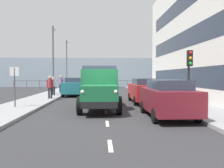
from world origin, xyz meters
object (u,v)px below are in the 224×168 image
at_px(traffic_light_near, 189,66).
at_px(pedestrian_strolling, 53,84).
at_px(lamp_post_promenade, 53,54).
at_px(car_red_kerbside_1, 144,90).
at_px(pedestrian_with_bag, 61,82).
at_px(car_maroon_kerbside_near, 167,98).
at_px(lamp_post_far, 67,60).
at_px(car_teal_oppositeside_0, 75,86).
at_px(truck_vintage_green, 100,89).
at_px(pedestrian_near_railing, 50,85).
at_px(street_sign, 15,80).

bearing_deg(traffic_light_near, pedestrian_strolling, -40.77).
distance_m(traffic_light_near, lamp_post_promenade, 13.95).
height_order(car_red_kerbside_1, pedestrian_with_bag, pedestrian_with_bag).
distance_m(car_red_kerbside_1, traffic_light_near, 3.98).
bearing_deg(car_maroon_kerbside_near, lamp_post_far, -71.12).
relative_size(car_teal_oppositeside_0, lamp_post_far, 0.64).
bearing_deg(car_maroon_kerbside_near, pedestrian_strolling, -55.42).
bearing_deg(truck_vintage_green, pedestrian_with_bag, -70.49).
xyz_separation_m(lamp_post_promenade, lamp_post_far, (0.32, -10.92, 0.17)).
relative_size(car_red_kerbside_1, pedestrian_strolling, 2.77).
xyz_separation_m(car_maroon_kerbside_near, lamp_post_far, (8.00, -23.40, 3.36)).
height_order(car_red_kerbside_1, traffic_light_near, traffic_light_near).
height_order(lamp_post_promenade, lamp_post_far, lamp_post_far).
xyz_separation_m(pedestrian_with_bag, lamp_post_far, (0.78, -9.55, 3.03)).
relative_size(pedestrian_near_railing, pedestrian_strolling, 1.06).
bearing_deg(lamp_post_promenade, pedestrian_near_railing, 98.50).
height_order(pedestrian_with_bag, traffic_light_near, traffic_light_near).
relative_size(pedestrian_near_railing, lamp_post_promenade, 0.27).
relative_size(car_maroon_kerbside_near, pedestrian_strolling, 2.51).
distance_m(car_teal_oppositeside_0, street_sign, 9.16).
distance_m(car_red_kerbside_1, street_sign, 8.38).
xyz_separation_m(car_maroon_kerbside_near, traffic_light_near, (-2.02, -2.58, 1.58)).
height_order(pedestrian_with_bag, street_sign, street_sign).
height_order(car_maroon_kerbside_near, lamp_post_far, lamp_post_far).
bearing_deg(car_red_kerbside_1, pedestrian_with_bag, -48.74).
bearing_deg(pedestrian_near_railing, street_sign, 79.08).
bearing_deg(traffic_light_near, lamp_post_promenade, -45.57).
distance_m(pedestrian_strolling, lamp_post_far, 13.14).
xyz_separation_m(pedestrian_near_railing, traffic_light_near, (-8.97, 5.01, 1.29)).
height_order(car_red_kerbside_1, pedestrian_near_railing, pedestrian_near_railing).
height_order(pedestrian_strolling, lamp_post_promenade, lamp_post_promenade).
distance_m(pedestrian_near_railing, street_sign, 4.87).
bearing_deg(lamp_post_far, lamp_post_promenade, 91.67).
height_order(car_maroon_kerbside_near, lamp_post_promenade, lamp_post_promenade).
bearing_deg(street_sign, lamp_post_far, -89.63).
bearing_deg(pedestrian_with_bag, pedestrian_near_railing, 92.45).
relative_size(car_teal_oppositeside_0, pedestrian_near_railing, 2.54).
relative_size(car_teal_oppositeside_0, street_sign, 1.98).
height_order(truck_vintage_green, pedestrian_strolling, truck_vintage_green).
bearing_deg(lamp_post_promenade, lamp_post_far, -88.33).
xyz_separation_m(car_maroon_kerbside_near, pedestrian_near_railing, (6.95, -7.59, 0.29)).
distance_m(car_red_kerbside_1, pedestrian_strolling, 8.91).
distance_m(pedestrian_near_railing, lamp_post_far, 16.14).
distance_m(car_red_kerbside_1, pedestrian_with_bag, 10.96).
xyz_separation_m(traffic_light_near, lamp_post_promenade, (9.70, -9.90, 1.60)).
height_order(car_maroon_kerbside_near, car_teal_oppositeside_0, same).
xyz_separation_m(traffic_light_near, street_sign, (9.89, -0.26, -0.79)).
bearing_deg(car_teal_oppositeside_0, pedestrian_strolling, 29.10).
xyz_separation_m(car_maroon_kerbside_near, car_teal_oppositeside_0, (5.54, -11.67, 0.00)).
distance_m(lamp_post_promenade, street_sign, 9.93).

